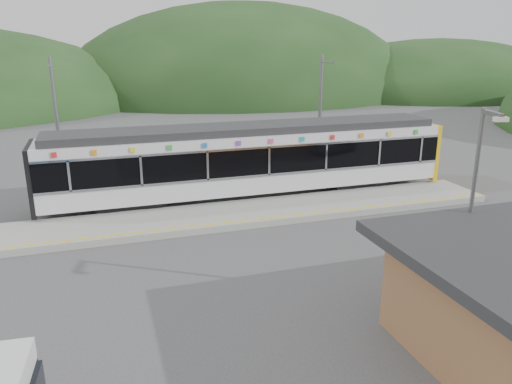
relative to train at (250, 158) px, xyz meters
name	(u,v)px	position (x,y,z in m)	size (l,w,h in m)	color
ground	(246,246)	(-2.03, -6.00, -2.06)	(120.00, 120.00, 0.00)	#4C4C4F
hills	(330,194)	(4.16, -0.71, -2.06)	(146.00, 149.00, 26.00)	#1E3D19
platform	(225,216)	(-2.03, -2.70, -1.91)	(26.00, 3.20, 0.30)	#9E9E99
yellow_line	(233,222)	(-2.03, -4.00, -1.76)	(26.00, 0.10, 0.01)	yellow
train	(250,158)	(0.00, 0.00, 0.00)	(20.44, 3.01, 3.74)	black
catenary_mast_west	(58,128)	(-9.03, 2.56, 1.58)	(0.18, 1.80, 7.00)	slate
catenary_mast_east	(320,115)	(4.97, 2.56, 1.58)	(0.18, 1.80, 7.00)	slate
lamp_post	(476,194)	(2.85, -12.43, 1.52)	(0.38, 1.09, 6.01)	slate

